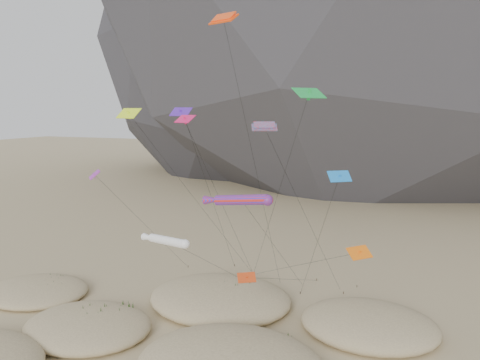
% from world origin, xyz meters
% --- Properties ---
extents(dunes, '(53.06, 38.36, 3.94)m').
position_xyz_m(dunes, '(-1.36, 4.16, 0.68)').
color(dunes, '#CCB789').
rests_on(dunes, ground).
extents(dune_grass, '(43.24, 29.75, 1.53)m').
position_xyz_m(dune_grass, '(-0.74, 3.44, 0.86)').
color(dune_grass, black).
rests_on(dune_grass, ground).
extents(kite_stakes, '(22.34, 8.75, 0.30)m').
position_xyz_m(kite_stakes, '(1.50, 24.46, 0.15)').
color(kite_stakes, '#3F2D1E').
rests_on(kite_stakes, ground).
extents(rainbow_tube_kite, '(7.08, 15.15, 13.87)m').
position_xyz_m(rainbow_tube_kite, '(2.26, 10.01, 13.08)').
color(rainbow_tube_kite, red).
rests_on(rainbow_tube_kite, ground).
extents(white_tube_kite, '(6.36, 17.13, 10.34)m').
position_xyz_m(white_tube_kite, '(-3.25, 6.19, 9.70)').
color(white_tube_kite, white).
rests_on(white_tube_kite, ground).
extents(orange_parafoil, '(3.85, 13.12, 30.10)m').
position_xyz_m(orange_parafoil, '(-0.10, 12.30, 29.23)').
color(orange_parafoil, '#FF440D').
rests_on(orange_parafoil, ground).
extents(multi_parafoil, '(5.79, 16.14, 20.25)m').
position_xyz_m(multi_parafoil, '(4.86, 9.76, 19.52)').
color(multi_parafoil, red).
rests_on(multi_parafoil, ground).
extents(delta_kites, '(29.59, 20.30, 23.13)m').
position_xyz_m(delta_kites, '(0.01, 11.27, 16.90)').
color(delta_kites, blue).
rests_on(delta_kites, ground).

